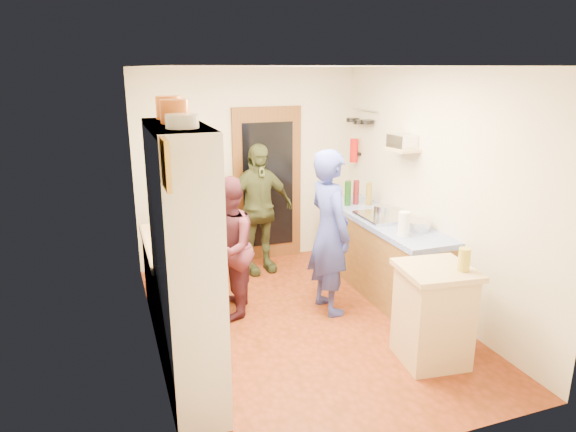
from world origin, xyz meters
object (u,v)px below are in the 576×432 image
right_counter_base (380,255)px  person_left (230,247)px  person_back (258,209)px  hutch_body (185,267)px  person_hob (333,233)px  island_base (433,317)px

right_counter_base → person_left: 1.89m
person_back → person_left: bearing=-129.3°
hutch_body → person_hob: 1.98m
hutch_body → island_base: size_ratio=2.56×
hutch_body → island_base: bearing=-7.3°
person_hob → right_counter_base: bearing=-71.9°
right_counter_base → person_left: size_ratio=1.44×
person_hob → island_base: bearing=-166.0°
right_counter_base → person_left: (-1.85, -0.04, 0.34)m
person_left → hutch_body: bearing=-7.9°
island_base → person_hob: person_hob is taller
hutch_body → right_counter_base: hutch_body is taller
person_hob → person_back: size_ratio=1.06×
person_left → person_back: person_back is taller
hutch_body → person_left: bearing=62.8°
person_hob → person_left: bearing=70.1°
person_left → island_base: bearing=63.5°
hutch_body → person_hob: (1.71, 0.97, -0.20)m
hutch_body → person_left: size_ratio=1.44×
person_hob → person_left: size_ratio=1.17×
island_base → person_back: 2.77m
island_base → person_back: size_ratio=0.51×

